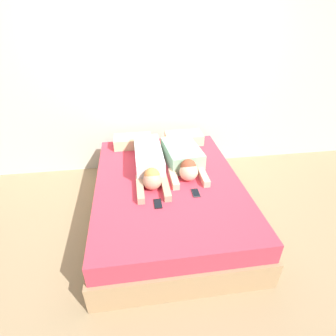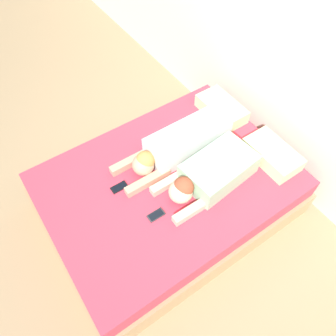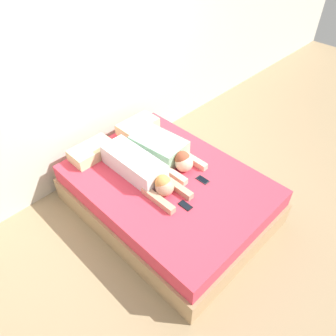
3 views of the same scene
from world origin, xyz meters
name	(u,v)px [view 1 (image 1 of 3)]	position (x,y,z in m)	size (l,w,h in m)	color
ground_plane	(168,214)	(0.00, 0.00, 0.00)	(12.00, 12.00, 0.00)	#9E8460
wall_back	(155,78)	(0.00, 1.23, 1.30)	(12.00, 0.06, 2.60)	beige
bed	(168,198)	(0.00, 0.00, 0.24)	(1.60, 2.15, 0.50)	tan
pillow_head_left	(133,141)	(-0.35, 0.88, 0.57)	(0.50, 0.28, 0.14)	beige
pillow_head_right	(184,138)	(0.35, 0.88, 0.57)	(0.50, 0.28, 0.14)	beige
person_left	(149,162)	(-0.18, 0.23, 0.61)	(0.33, 1.10, 0.22)	silver
person_right	(183,158)	(0.22, 0.27, 0.60)	(0.44, 0.89, 0.23)	#8CBF99
cell_phone_left	(158,204)	(-0.15, -0.39, 0.50)	(0.07, 0.14, 0.01)	black
cell_phone_right	(196,193)	(0.24, -0.28, 0.50)	(0.07, 0.14, 0.01)	#2D2D33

